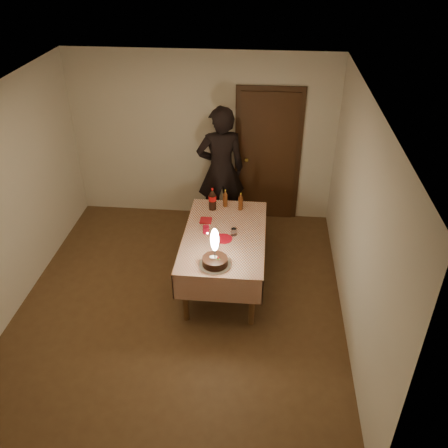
{
  "coord_description": "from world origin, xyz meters",
  "views": [
    {
      "loc": [
        0.96,
        -4.45,
        4.05
      ],
      "look_at": [
        0.5,
        0.41,
        0.95
      ],
      "focal_mm": 38.0,
      "sensor_mm": 36.0,
      "label": 1
    }
  ],
  "objects_px": {
    "birthday_cake": "(215,257)",
    "red_cup": "(206,230)",
    "dining_table": "(224,241)",
    "amber_bottle_right": "(241,202)",
    "cola_bottle": "(212,199)",
    "clear_cup": "(234,232)",
    "amber_bottle_left": "(225,199)",
    "photographer": "(221,170)",
    "red_plate": "(223,239)"
  },
  "relations": [
    {
      "from": "red_cup",
      "to": "photographer",
      "type": "distance_m",
      "value": 1.39
    },
    {
      "from": "clear_cup",
      "to": "birthday_cake",
      "type": "bearing_deg",
      "value": -104.66
    },
    {
      "from": "red_plate",
      "to": "cola_bottle",
      "type": "height_order",
      "value": "cola_bottle"
    },
    {
      "from": "cola_bottle",
      "to": "amber_bottle_left",
      "type": "height_order",
      "value": "cola_bottle"
    },
    {
      "from": "amber_bottle_left",
      "to": "photographer",
      "type": "bearing_deg",
      "value": 100.65
    },
    {
      "from": "clear_cup",
      "to": "amber_bottle_left",
      "type": "relative_size",
      "value": 0.35
    },
    {
      "from": "cola_bottle",
      "to": "red_plate",
      "type": "bearing_deg",
      "value": -73.08
    },
    {
      "from": "red_plate",
      "to": "clear_cup",
      "type": "xyz_separation_m",
      "value": [
        0.12,
        0.1,
        0.04
      ]
    },
    {
      "from": "red_cup",
      "to": "clear_cup",
      "type": "xyz_separation_m",
      "value": [
        0.35,
        -0.01,
        -0.01
      ]
    },
    {
      "from": "birthday_cake",
      "to": "red_plate",
      "type": "bearing_deg",
      "value": 85.14
    },
    {
      "from": "cola_bottle",
      "to": "amber_bottle_left",
      "type": "xyz_separation_m",
      "value": [
        0.16,
        0.09,
        -0.03
      ]
    },
    {
      "from": "birthday_cake",
      "to": "amber_bottle_left",
      "type": "bearing_deg",
      "value": 90.25
    },
    {
      "from": "birthday_cake",
      "to": "red_cup",
      "type": "xyz_separation_m",
      "value": [
        -0.18,
        0.64,
        -0.06
      ]
    },
    {
      "from": "clear_cup",
      "to": "cola_bottle",
      "type": "relative_size",
      "value": 0.28
    },
    {
      "from": "red_plate",
      "to": "red_cup",
      "type": "xyz_separation_m",
      "value": [
        -0.23,
        0.11,
        0.05
      ]
    },
    {
      "from": "birthday_cake",
      "to": "cola_bottle",
      "type": "bearing_deg",
      "value": 97.86
    },
    {
      "from": "photographer",
      "to": "clear_cup",
      "type": "bearing_deg",
      "value": -77.76
    },
    {
      "from": "birthday_cake",
      "to": "red_cup",
      "type": "bearing_deg",
      "value": 106.06
    },
    {
      "from": "cola_bottle",
      "to": "clear_cup",
      "type": "bearing_deg",
      "value": -60.9
    },
    {
      "from": "red_cup",
      "to": "cola_bottle",
      "type": "xyz_separation_m",
      "value": [
        0.01,
        0.6,
        0.1
      ]
    },
    {
      "from": "birthday_cake",
      "to": "clear_cup",
      "type": "bearing_deg",
      "value": 75.34
    },
    {
      "from": "birthday_cake",
      "to": "amber_bottle_left",
      "type": "xyz_separation_m",
      "value": [
        -0.01,
        1.33,
        0.01
      ]
    },
    {
      "from": "dining_table",
      "to": "amber_bottle_left",
      "type": "height_order",
      "value": "amber_bottle_left"
    },
    {
      "from": "red_plate",
      "to": "amber_bottle_right",
      "type": "height_order",
      "value": "amber_bottle_right"
    },
    {
      "from": "dining_table",
      "to": "amber_bottle_left",
      "type": "xyz_separation_m",
      "value": [
        -0.05,
        0.7,
        0.22
      ]
    },
    {
      "from": "red_plate",
      "to": "photographer",
      "type": "height_order",
      "value": "photographer"
    },
    {
      "from": "amber_bottle_left",
      "to": "photographer",
      "type": "relative_size",
      "value": 0.13
    },
    {
      "from": "amber_bottle_right",
      "to": "cola_bottle",
      "type": "bearing_deg",
      "value": -176.4
    },
    {
      "from": "red_cup",
      "to": "amber_bottle_left",
      "type": "height_order",
      "value": "amber_bottle_left"
    },
    {
      "from": "dining_table",
      "to": "amber_bottle_left",
      "type": "bearing_deg",
      "value": 94.38
    },
    {
      "from": "clear_cup",
      "to": "amber_bottle_right",
      "type": "xyz_separation_m",
      "value": [
        0.04,
        0.63,
        0.07
      ]
    },
    {
      "from": "amber_bottle_right",
      "to": "birthday_cake",
      "type": "bearing_deg",
      "value": -99.42
    },
    {
      "from": "photographer",
      "to": "red_plate",
      "type": "bearing_deg",
      "value": -83.09
    },
    {
      "from": "cola_bottle",
      "to": "photographer",
      "type": "xyz_separation_m",
      "value": [
        0.03,
        0.79,
        0.06
      ]
    },
    {
      "from": "birthday_cake",
      "to": "red_cup",
      "type": "relative_size",
      "value": 4.89
    },
    {
      "from": "amber_bottle_left",
      "to": "clear_cup",
      "type": "bearing_deg",
      "value": -76.19
    },
    {
      "from": "amber_bottle_right",
      "to": "photographer",
      "type": "xyz_separation_m",
      "value": [
        -0.35,
        0.76,
        0.09
      ]
    },
    {
      "from": "birthday_cake",
      "to": "red_plate",
      "type": "height_order",
      "value": "birthday_cake"
    },
    {
      "from": "amber_bottle_right",
      "to": "clear_cup",
      "type": "bearing_deg",
      "value": -93.98
    },
    {
      "from": "birthday_cake",
      "to": "photographer",
      "type": "distance_m",
      "value": 2.03
    },
    {
      "from": "dining_table",
      "to": "amber_bottle_right",
      "type": "height_order",
      "value": "amber_bottle_right"
    },
    {
      "from": "red_cup",
      "to": "amber_bottle_right",
      "type": "bearing_deg",
      "value": 57.6
    },
    {
      "from": "cola_bottle",
      "to": "amber_bottle_left",
      "type": "relative_size",
      "value": 1.25
    },
    {
      "from": "dining_table",
      "to": "cola_bottle",
      "type": "distance_m",
      "value": 0.69
    },
    {
      "from": "red_cup",
      "to": "amber_bottle_left",
      "type": "xyz_separation_m",
      "value": [
        0.18,
        0.69,
        0.07
      ]
    },
    {
      "from": "amber_bottle_left",
      "to": "amber_bottle_right",
      "type": "relative_size",
      "value": 1.0
    },
    {
      "from": "red_plate",
      "to": "clear_cup",
      "type": "distance_m",
      "value": 0.16
    },
    {
      "from": "birthday_cake",
      "to": "amber_bottle_left",
      "type": "height_order",
      "value": "birthday_cake"
    },
    {
      "from": "birthday_cake",
      "to": "photographer",
      "type": "bearing_deg",
      "value": 93.85
    },
    {
      "from": "red_cup",
      "to": "amber_bottle_left",
      "type": "bearing_deg",
      "value": 75.47
    }
  ]
}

